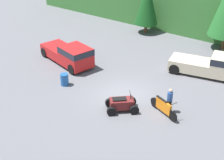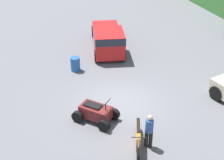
% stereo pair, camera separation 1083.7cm
% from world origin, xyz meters
% --- Properties ---
extents(ground_plane, '(80.00, 80.00, 0.00)m').
position_xyz_m(ground_plane, '(0.00, 0.00, 0.00)').
color(ground_plane, '#5B5B60').
extents(hillside_backdrop, '(44.00, 6.00, 4.74)m').
position_xyz_m(hillside_backdrop, '(0.00, 16.00, 2.37)').
color(hillside_backdrop, '#387033').
rests_on(hillside_backdrop, ground_plane).
extents(tree_left, '(2.34, 2.34, 5.33)m').
position_xyz_m(tree_left, '(-5.50, 11.72, 3.13)').
color(tree_left, brown).
rests_on(tree_left, ground_plane).
extents(pickup_truck_red, '(5.62, 3.09, 1.76)m').
position_xyz_m(pickup_truck_red, '(-6.37, 1.39, 0.93)').
color(pickup_truck_red, red).
rests_on(pickup_truck_red, ground_plane).
extents(pickup_truck_second, '(5.90, 3.17, 1.76)m').
position_xyz_m(pickup_truck_second, '(3.85, 6.48, 0.93)').
color(pickup_truck_second, beige).
rests_on(pickup_truck_second, ground_plane).
extents(dirt_bike, '(2.30, 1.08, 1.20)m').
position_xyz_m(dirt_bike, '(3.26, -0.33, 0.50)').
color(dirt_bike, black).
rests_on(dirt_bike, ground_plane).
extents(quad_atv, '(2.30, 2.27, 1.17)m').
position_xyz_m(quad_atv, '(0.97, -1.56, 0.46)').
color(quad_atv, black).
rests_on(quad_atv, ground_plane).
extents(rider_person, '(0.48, 0.48, 1.65)m').
position_xyz_m(rider_person, '(3.43, 0.09, 0.90)').
color(rider_person, black).
rests_on(rider_person, ground_plane).
extents(steel_barrel, '(0.58, 0.58, 0.88)m').
position_xyz_m(steel_barrel, '(-4.24, -1.40, 0.44)').
color(steel_barrel, '#1E5193').
rests_on(steel_barrel, ground_plane).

